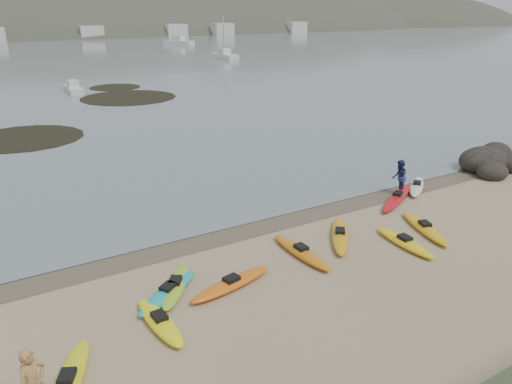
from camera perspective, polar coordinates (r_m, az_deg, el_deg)
ground at (r=23.35m, az=0.00°, el=-3.45°), size 600.00×600.00×0.00m
wet_sand at (r=23.12m, az=0.39°, el=-3.70°), size 60.00×60.00×0.00m
kayaks at (r=20.47m, az=6.12°, el=-6.67°), size 22.46×9.00×0.34m
person_west at (r=13.90m, az=-24.11°, el=-19.36°), size 0.83×0.72×1.91m
person_east at (r=27.52m, az=16.05°, el=1.60°), size 1.16×1.15×1.89m
rock_cluster at (r=34.29m, az=25.43°, el=2.80°), size 5.18×3.80×1.70m
kelp_mats at (r=53.42m, az=-17.62°, el=9.32°), size 22.14×29.21×0.04m
moored_boats at (r=103.29m, az=-23.22°, el=13.92°), size 86.99×72.88×1.31m
far_hills at (r=219.61m, az=-18.26°, el=12.80°), size 550.00×135.00×80.00m
far_town at (r=164.31m, az=-26.36°, el=15.82°), size 199.00×5.00×4.00m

